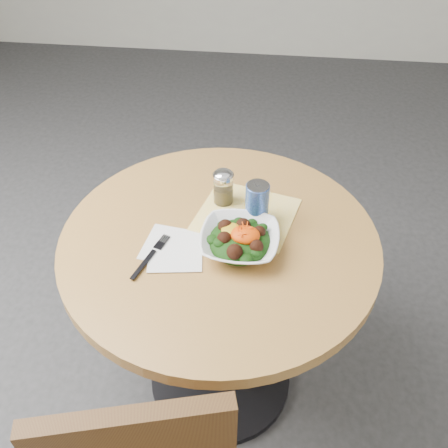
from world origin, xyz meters
name	(u,v)px	position (x,y,z in m)	size (l,w,h in m)	color
ground	(221,379)	(0.00, 0.00, 0.00)	(6.00, 6.00, 0.00)	#2E2D30
table	(220,283)	(0.00, 0.00, 0.55)	(0.90, 0.90, 0.75)	black
cloth_napkin	(246,214)	(0.07, 0.10, 0.75)	(0.27, 0.25, 0.00)	yellow
paper_napkins	(173,249)	(-0.12, -0.07, 0.75)	(0.18, 0.19, 0.00)	silver
salad_bowl	(240,240)	(0.06, -0.04, 0.78)	(0.22, 0.22, 0.08)	white
fork	(151,255)	(-0.17, -0.10, 0.76)	(0.07, 0.18, 0.00)	black
spice_shaker	(223,187)	(-0.01, 0.15, 0.81)	(0.06, 0.06, 0.11)	silver
beverage_can	(257,203)	(0.10, 0.08, 0.81)	(0.07, 0.07, 0.13)	navy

